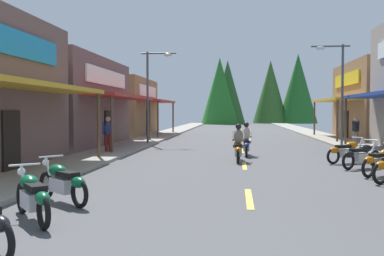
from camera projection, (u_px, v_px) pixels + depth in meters
The scene contains 19 objects.
ground at pixel (241, 143), 28.82m from camera, with size 10.72×84.60×0.10m, color #4C4C4F.
sidewalk_left at pixel (144, 141), 29.49m from camera, with size 2.42×84.60×0.12m, color gray.
sidewalk_right at pixel (342, 142), 28.14m from camera, with size 2.42×84.60×0.12m, color gray.
centerline_dashes at pixel (240, 139), 32.08m from camera, with size 0.16×58.18×0.01m.
storefront_left_middle at pixel (37, 103), 25.50m from camera, with size 10.41×10.42×5.14m.
storefront_left_far at pixel (110, 107), 36.82m from camera, with size 8.40×9.20×4.80m.
streetlamp_left at pixel (153, 83), 26.56m from camera, with size 2.18×0.30×5.72m.
streetlamp_right at pixel (336, 80), 24.89m from camera, with size 2.18×0.30×5.91m.
motorcycle_parked_right_4 at pixel (382, 161), 13.82m from camera, with size 1.72×1.43×1.04m.
motorcycle_parked_right_5 at pixel (362, 155), 15.61m from camera, with size 1.75×1.39×1.04m.
motorcycle_parked_right_6 at pixel (347, 151), 17.18m from camera, with size 1.89×1.17×1.04m.
motorcycle_parked_left_1 at pixel (32, 196), 8.12m from camera, with size 1.47×1.69×1.04m.
motorcycle_parked_left_2 at pixel (63, 182), 9.75m from camera, with size 1.72×1.43×1.04m.
rider_cruising_lead at pixel (238, 146), 17.69m from camera, with size 0.60×2.14×1.57m.
rider_cruising_trailing at pixel (246, 142), 19.97m from camera, with size 0.60×2.14×1.57m.
pedestrian_by_shop at pixel (108, 132), 20.88m from camera, with size 0.57×0.28×1.82m.
pedestrian_waiting at pixel (354, 131), 25.23m from camera, with size 0.35×0.55×1.58m.
pedestrian_strolling at pixel (356, 130), 24.73m from camera, with size 0.38×0.53×1.74m.
treeline_backdrop at pixel (259, 91), 72.23m from camera, with size 19.37×12.30×11.85m.
Camera 1 is at (-0.31, -1.64, 2.08)m, focal length 40.48 mm.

